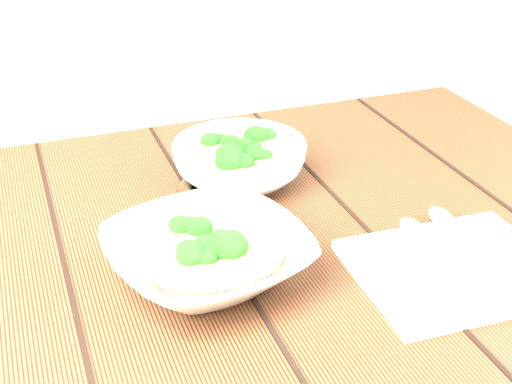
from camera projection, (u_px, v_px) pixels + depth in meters
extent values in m
cube|color=#3A2010|center=(230.00, 246.00, 0.97)|extent=(1.20, 0.80, 0.04)
cube|color=#3A2010|center=(414.00, 266.00, 1.60)|extent=(0.07, 0.07, 0.71)
imported|color=white|center=(208.00, 257.00, 0.86)|extent=(0.28, 0.28, 0.06)
cylinder|color=olive|center=(207.00, 243.00, 0.85)|extent=(0.19, 0.19, 0.00)
ellipsoid|color=#1C6B17|center=(223.00, 232.00, 0.86)|extent=(0.04, 0.04, 0.03)
ellipsoid|color=#1C6B17|center=(213.00, 222.00, 0.89)|extent=(0.04, 0.04, 0.03)
ellipsoid|color=#1C6B17|center=(183.00, 220.00, 0.89)|extent=(0.04, 0.04, 0.03)
ellipsoid|color=#1C6B17|center=(184.00, 237.00, 0.86)|extent=(0.04, 0.04, 0.03)
ellipsoid|color=#1C6B17|center=(176.00, 251.00, 0.83)|extent=(0.04, 0.04, 0.03)
ellipsoid|color=#1C6B17|center=(197.00, 267.00, 0.80)|extent=(0.04, 0.04, 0.03)
ellipsoid|color=#1C6B17|center=(223.00, 251.00, 0.83)|extent=(0.04, 0.04, 0.03)
ellipsoid|color=#1C6B17|center=(248.00, 241.00, 0.85)|extent=(0.04, 0.04, 0.03)
imported|color=white|center=(240.00, 163.00, 1.09)|extent=(0.27, 0.27, 0.06)
cylinder|color=olive|center=(239.00, 150.00, 1.08)|extent=(0.16, 0.16, 0.00)
ellipsoid|color=#1C6B17|center=(250.00, 143.00, 1.08)|extent=(0.04, 0.03, 0.03)
ellipsoid|color=#1C6B17|center=(245.00, 137.00, 1.10)|extent=(0.04, 0.03, 0.03)
ellipsoid|color=#1C6B17|center=(226.00, 135.00, 1.11)|extent=(0.04, 0.03, 0.03)
ellipsoid|color=#1C6B17|center=(225.00, 144.00, 1.08)|extent=(0.04, 0.03, 0.03)
ellipsoid|color=#1C6B17|center=(215.00, 149.00, 1.06)|extent=(0.04, 0.03, 0.03)
ellipsoid|color=#1C6B17|center=(220.00, 159.00, 1.04)|extent=(0.04, 0.03, 0.03)
ellipsoid|color=#1C6B17|center=(241.00, 154.00, 1.05)|extent=(0.04, 0.03, 0.03)
ellipsoid|color=#1C6B17|center=(260.00, 154.00, 1.05)|extent=(0.04, 0.03, 0.03)
ellipsoid|color=#1C6B17|center=(276.00, 147.00, 1.07)|extent=(0.04, 0.03, 0.03)
torus|color=black|center=(209.00, 190.00, 1.05)|extent=(0.11, 0.11, 0.02)
cube|color=beige|center=(454.00, 269.00, 0.88)|extent=(0.25, 0.21, 0.01)
cylinder|color=#A49E90|center=(447.00, 266.00, 0.87)|extent=(0.02, 0.15, 0.01)
ellipsoid|color=#A49E90|center=(414.00, 228.00, 0.95)|extent=(0.04, 0.06, 0.01)
cylinder|color=#A49E90|center=(468.00, 254.00, 0.89)|extent=(0.04, 0.15, 0.01)
ellipsoid|color=#A49E90|center=(442.00, 217.00, 0.97)|extent=(0.04, 0.06, 0.01)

